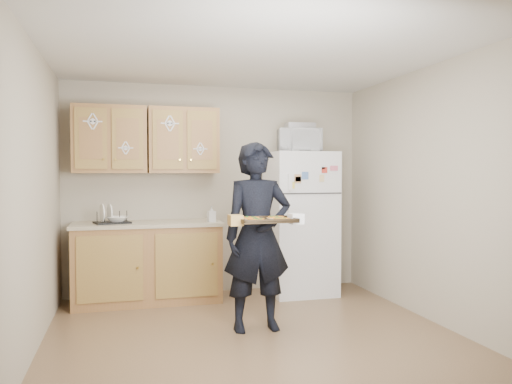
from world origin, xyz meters
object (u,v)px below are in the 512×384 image
(person, at_px, (258,236))
(dish_rack, at_px, (112,217))
(baking_tray, at_px, (266,221))
(refrigerator, at_px, (300,223))
(microwave, at_px, (299,141))

(person, height_order, dish_rack, person)
(person, bearing_deg, baking_tray, -91.55)
(refrigerator, relative_size, microwave, 3.44)
(person, relative_size, microwave, 3.51)
(refrigerator, height_order, person, person)
(baking_tray, relative_size, dish_rack, 1.34)
(dish_rack, bearing_deg, person, -43.42)
(microwave, bearing_deg, baking_tray, -109.48)
(person, distance_m, baking_tray, 0.35)
(person, xyz_separation_m, microwave, (0.83, 1.19, 0.97))
(person, height_order, baking_tray, person)
(person, relative_size, baking_tray, 3.59)
(microwave, height_order, dish_rack, microwave)
(person, distance_m, microwave, 1.74)
(refrigerator, height_order, microwave, microwave)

